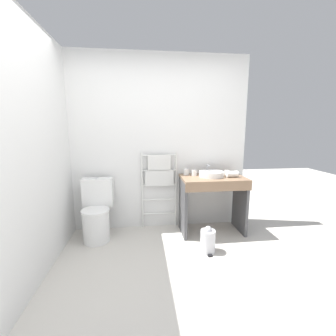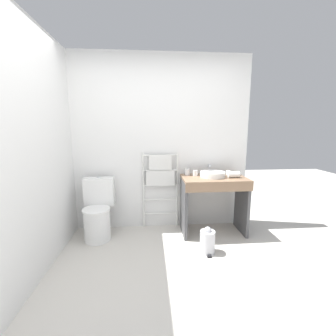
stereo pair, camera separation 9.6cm
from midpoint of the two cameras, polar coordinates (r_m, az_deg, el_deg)
ground_plane at (r=2.26m, az=-0.78°, el=-31.37°), size 12.00×12.00×0.00m
wall_back at (r=3.35m, az=-3.78°, el=6.18°), size 2.69×0.12×2.54m
wall_side at (r=2.73m, az=-30.78°, el=3.87°), size 0.12×2.35×2.54m
toilet at (r=3.26m, az=-18.49°, el=-11.06°), size 0.41×0.49×0.82m
towel_radiator at (r=3.31m, az=-3.08°, el=-2.02°), size 0.53×0.06×1.15m
vanity_counter at (r=3.27m, az=10.43°, el=-6.87°), size 0.89×0.55×0.82m
sink_basin at (r=3.21m, az=10.10°, el=-1.46°), size 0.35×0.35×0.08m
faucet at (r=3.38m, az=9.22°, el=0.07°), size 0.02×0.10×0.15m
cup_near_wall at (r=3.30m, az=3.81°, el=-0.96°), size 0.08×0.08×0.09m
cup_near_edge at (r=3.25m, az=5.78°, el=-1.20°), size 0.07×0.07×0.08m
hair_dryer at (r=3.26m, az=15.22°, el=-1.43°), size 0.21×0.19×0.09m
trash_bin at (r=2.90m, az=9.10°, el=-17.76°), size 0.18×0.21×0.33m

